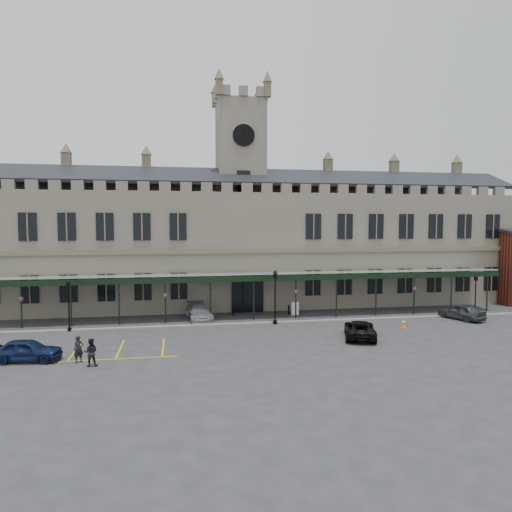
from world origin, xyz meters
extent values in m
plane|color=#2E2E31|center=(0.00, 0.00, 0.00)|extent=(140.00, 140.00, 0.00)
cube|color=#676156|center=(0.00, 16.00, 6.00)|extent=(60.00, 10.00, 12.00)
cube|color=brown|center=(0.00, 10.82, 6.20)|extent=(60.00, 0.35, 0.50)
cube|color=black|center=(0.00, 13.50, 13.80)|extent=(60.00, 4.77, 2.20)
cube|color=black|center=(0.00, 18.50, 13.80)|extent=(60.00, 4.77, 2.20)
cube|color=black|center=(0.00, 10.90, 1.90)|extent=(3.20, 0.18, 3.80)
cube|color=#676156|center=(0.00, 16.00, 11.00)|extent=(5.00, 5.00, 22.00)
cylinder|color=silver|center=(0.00, 13.44, 18.00)|extent=(2.20, 0.12, 2.20)
cylinder|color=black|center=(0.00, 13.37, 18.00)|extent=(2.30, 0.04, 2.30)
cube|color=black|center=(0.00, 13.44, 13.00)|extent=(1.40, 0.12, 2.80)
cube|color=#8C9E93|center=(0.00, 9.00, 4.10)|extent=(50.00, 4.00, 0.40)
cube|color=black|center=(0.00, 7.00, 3.85)|extent=(50.00, 0.18, 0.50)
cube|color=gray|center=(0.00, 5.50, 0.06)|extent=(60.00, 0.40, 0.12)
cylinder|color=#332314|center=(-22.00, 25.00, 6.00)|extent=(0.70, 0.70, 12.00)
sphere|color=black|center=(-22.00, 25.00, 13.00)|extent=(6.00, 6.00, 6.00)
cylinder|color=#332314|center=(8.00, 25.00, 6.00)|extent=(0.70, 0.70, 12.00)
sphere|color=black|center=(8.00, 25.00, 13.00)|extent=(6.00, 6.00, 6.00)
cylinder|color=#332314|center=(24.00, 25.00, 6.00)|extent=(0.70, 0.70, 12.00)
sphere|color=black|center=(24.00, 25.00, 13.00)|extent=(6.00, 6.00, 6.00)
cylinder|color=black|center=(-15.78, 5.39, 0.14)|extent=(0.34, 0.34, 0.28)
cylinder|color=black|center=(-15.78, 5.39, 1.88)|extent=(0.11, 0.11, 3.76)
cube|color=black|center=(-15.78, 5.39, 3.90)|extent=(0.26, 0.26, 0.38)
cone|color=black|center=(-15.78, 5.39, 4.23)|extent=(0.41, 0.41, 0.28)
cylinder|color=black|center=(1.57, 5.14, 0.16)|extent=(0.37, 0.37, 0.31)
cylinder|color=black|center=(1.57, 5.14, 2.07)|extent=(0.12, 0.12, 4.14)
cube|color=black|center=(1.57, 5.14, 4.30)|extent=(0.29, 0.29, 0.41)
cone|color=black|center=(1.57, 5.14, 4.66)|extent=(0.46, 0.46, 0.31)
cylinder|color=black|center=(20.97, 4.83, 0.13)|extent=(0.32, 0.32, 0.27)
cylinder|color=black|center=(20.97, 4.83, 1.77)|extent=(0.11, 0.11, 3.54)
cube|color=black|center=(20.97, 4.83, 3.67)|extent=(0.25, 0.25, 0.35)
cone|color=black|center=(20.97, 4.83, 3.98)|extent=(0.39, 0.39, 0.27)
cube|color=orange|center=(12.09, 1.87, 0.02)|extent=(0.41, 0.41, 0.04)
cone|color=orange|center=(12.09, 1.87, 0.37)|extent=(0.47, 0.47, 0.75)
cylinder|color=silver|center=(12.09, 1.87, 0.48)|extent=(0.31, 0.31, 0.11)
cylinder|color=black|center=(4.31, 8.59, 0.27)|extent=(0.06, 0.06, 0.54)
cube|color=silver|center=(4.31, 8.59, 0.65)|extent=(0.76, 0.16, 1.30)
cylinder|color=black|center=(-1.60, 9.45, 0.48)|extent=(0.17, 0.17, 0.96)
cylinder|color=black|center=(3.82, 9.12, 0.46)|extent=(0.16, 0.16, 0.93)
imported|color=#0E1A3E|center=(-16.54, -2.95, 0.73)|extent=(4.44, 2.15, 1.46)
imported|color=#A1A3A9|center=(-5.00, 8.04, 0.72)|extent=(2.59, 5.14, 1.43)
imported|color=black|center=(7.00, -0.87, 0.68)|extent=(3.74, 5.36, 1.36)
imported|color=#373A3F|center=(19.00, 4.05, 0.73)|extent=(3.09, 4.64, 1.47)
imported|color=black|center=(-13.20, -3.76, 0.86)|extent=(0.75, 0.66, 1.72)
imported|color=black|center=(-12.30, -4.67, 0.88)|extent=(0.86, 0.68, 1.76)
camera|label=1|loc=(-6.94, -33.87, 8.83)|focal=32.00mm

